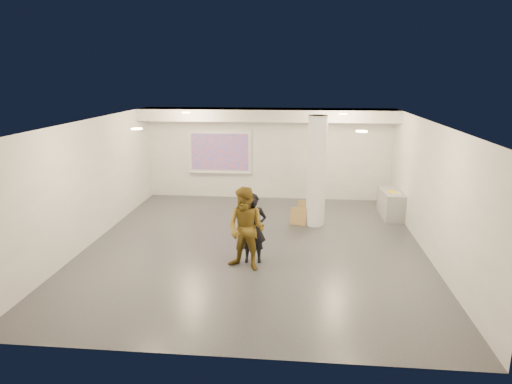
# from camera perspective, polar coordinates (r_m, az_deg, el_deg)

# --- Properties ---
(floor) EXTENTS (8.00, 9.00, 0.01)m
(floor) POSITION_cam_1_polar(r_m,az_deg,el_deg) (11.11, -0.20, -6.77)
(floor) COLOR #34363B
(floor) RESTS_ON ground
(ceiling) EXTENTS (8.00, 9.00, 0.01)m
(ceiling) POSITION_cam_1_polar(r_m,az_deg,el_deg) (10.41, -0.22, 8.82)
(ceiling) COLOR white
(ceiling) RESTS_ON floor
(wall_back) EXTENTS (8.00, 0.01, 3.00)m
(wall_back) POSITION_cam_1_polar(r_m,az_deg,el_deg) (15.06, 1.52, 4.80)
(wall_back) COLOR silver
(wall_back) RESTS_ON floor
(wall_front) EXTENTS (8.00, 0.01, 3.00)m
(wall_front) POSITION_cam_1_polar(r_m,az_deg,el_deg) (6.42, -4.30, -8.73)
(wall_front) COLOR silver
(wall_front) RESTS_ON floor
(wall_left) EXTENTS (0.01, 9.00, 3.00)m
(wall_left) POSITION_cam_1_polar(r_m,az_deg,el_deg) (11.75, -20.01, 1.17)
(wall_left) COLOR silver
(wall_left) RESTS_ON floor
(wall_right) EXTENTS (0.01, 9.00, 3.00)m
(wall_right) POSITION_cam_1_polar(r_m,az_deg,el_deg) (11.02, 20.97, 0.24)
(wall_right) COLOR silver
(wall_right) RESTS_ON floor
(soffit_band) EXTENTS (8.00, 1.10, 0.36)m
(soffit_band) POSITION_cam_1_polar(r_m,az_deg,el_deg) (14.35, 1.39, 9.64)
(soffit_band) COLOR silver
(soffit_band) RESTS_ON ceiling
(downlight_nw) EXTENTS (0.22, 0.22, 0.02)m
(downlight_nw) POSITION_cam_1_polar(r_m,az_deg,el_deg) (13.25, -8.75, 9.77)
(downlight_nw) COLOR #FFCD83
(downlight_nw) RESTS_ON ceiling
(downlight_ne) EXTENTS (0.22, 0.22, 0.02)m
(downlight_ne) POSITION_cam_1_polar(r_m,az_deg,el_deg) (12.90, 10.84, 9.56)
(downlight_ne) COLOR #FFCD83
(downlight_ne) RESTS_ON ceiling
(downlight_sw) EXTENTS (0.22, 0.22, 0.02)m
(downlight_sw) POSITION_cam_1_polar(r_m,az_deg,el_deg) (9.44, -14.69, 7.65)
(downlight_sw) COLOR #FFCD83
(downlight_sw) RESTS_ON ceiling
(downlight_se) EXTENTS (0.22, 0.22, 0.02)m
(downlight_se) POSITION_cam_1_polar(r_m,az_deg,el_deg) (8.94, 13.07, 7.39)
(downlight_se) COLOR #FFCD83
(downlight_se) RESTS_ON ceiling
(column) EXTENTS (0.52, 0.52, 3.00)m
(column) POSITION_cam_1_polar(r_m,az_deg,el_deg) (12.38, 7.57, 2.56)
(column) COLOR white
(column) RESTS_ON floor
(projection_screen) EXTENTS (2.10, 0.13, 1.42)m
(projection_screen) POSITION_cam_1_polar(r_m,az_deg,el_deg) (15.20, -4.54, 4.96)
(projection_screen) COLOR white
(projection_screen) RESTS_ON wall_back
(credenza) EXTENTS (0.61, 1.35, 0.77)m
(credenza) POSITION_cam_1_polar(r_m,az_deg,el_deg) (13.79, 16.55, -1.45)
(credenza) COLOR gray
(credenza) RESTS_ON floor
(papers_stack) EXTENTS (0.25, 0.31, 0.02)m
(papers_stack) POSITION_cam_1_polar(r_m,az_deg,el_deg) (13.44, 17.12, -0.14)
(papers_stack) COLOR silver
(papers_stack) RESTS_ON credenza
(postit_pad) EXTENTS (0.25, 0.31, 0.03)m
(postit_pad) POSITION_cam_1_polar(r_m,az_deg,el_deg) (13.52, 16.71, -0.01)
(postit_pad) COLOR yellow
(postit_pad) RESTS_ON credenza
(cardboard_back) EXTENTS (0.62, 0.23, 0.67)m
(cardboard_back) POSITION_cam_1_polar(r_m,az_deg,el_deg) (12.68, 6.62, -2.56)
(cardboard_back) COLOR #A08044
(cardboard_back) RESTS_ON floor
(cardboard_front) EXTENTS (0.46, 0.23, 0.49)m
(cardboard_front) POSITION_cam_1_polar(r_m,az_deg,el_deg) (12.61, 5.30, -3.06)
(cardboard_front) COLOR #A08044
(cardboard_front) RESTS_ON floor
(woman) EXTENTS (0.59, 0.41, 1.54)m
(woman) POSITION_cam_1_polar(r_m,az_deg,el_deg) (9.98, -0.32, -4.56)
(woman) COLOR black
(woman) RESTS_ON floor
(man) EXTENTS (1.04, 0.93, 1.78)m
(man) POSITION_cam_1_polar(r_m,az_deg,el_deg) (9.57, -1.22, -4.65)
(man) COLOR brown
(man) RESTS_ON floor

